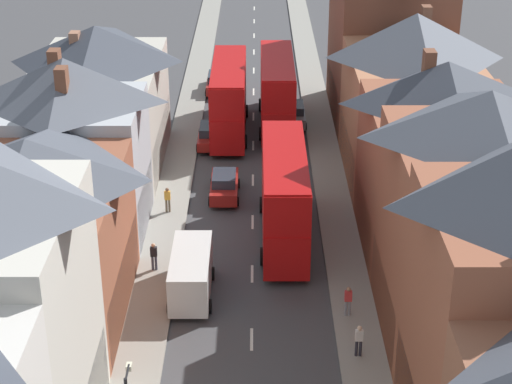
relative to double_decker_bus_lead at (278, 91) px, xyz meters
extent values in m
cube|color=gray|center=(-6.89, -8.05, -2.75)|extent=(2.20, 104.00, 0.14)
cube|color=gray|center=(3.31, -8.05, -2.75)|extent=(2.20, 104.00, 0.14)
cube|color=silver|center=(-1.79, -28.05, -2.81)|extent=(0.14, 1.80, 0.01)
cube|color=silver|center=(-1.79, -22.05, -2.81)|extent=(0.14, 1.80, 0.01)
cube|color=silver|center=(-1.79, -16.05, -2.81)|extent=(0.14, 1.80, 0.01)
cube|color=silver|center=(-1.79, -10.05, -2.81)|extent=(0.14, 1.80, 0.01)
cube|color=silver|center=(-1.79, -4.05, -2.81)|extent=(0.14, 1.80, 0.01)
cube|color=silver|center=(-1.79, 1.95, -2.81)|extent=(0.14, 1.80, 0.01)
cube|color=silver|center=(-1.79, 7.95, -2.81)|extent=(0.14, 1.80, 0.01)
cube|color=silver|center=(-1.79, 13.95, -2.81)|extent=(0.14, 1.80, 0.01)
cube|color=silver|center=(-1.79, 19.95, -2.81)|extent=(0.14, 1.80, 0.01)
cube|color=silver|center=(-1.79, 25.95, -2.81)|extent=(0.14, 1.80, 0.01)
cube|color=silver|center=(-1.79, 31.95, -2.81)|extent=(0.14, 1.80, 0.01)
cube|color=silver|center=(-1.79, 37.95, -2.81)|extent=(0.14, 1.80, 0.01)
cube|color=#935138|center=(-11.99, -25.93, 0.84)|extent=(8.00, 10.54, 7.32)
cube|color=navy|center=(-8.05, -25.93, -1.22)|extent=(0.12, 9.70, 3.20)
pyramid|color=#474C56|center=(-11.99, -25.93, 5.53)|extent=(8.00, 10.54, 2.06)
cube|color=#ADB2B7|center=(-11.99, -17.05, 1.17)|extent=(8.00, 7.22, 7.97)
cube|color=black|center=(-8.05, -17.05, -1.22)|extent=(0.12, 6.64, 3.20)
pyramid|color=#565B66|center=(-11.99, -17.05, 6.41)|extent=(8.00, 7.22, 2.51)
cube|color=brown|center=(-12.54, -16.62, 7.20)|extent=(0.60, 0.90, 1.58)
cube|color=brown|center=(-11.72, -18.82, 7.04)|extent=(0.60, 0.90, 1.28)
cube|color=#BCB7A8|center=(-11.99, -7.47, 0.86)|extent=(8.00, 11.94, 7.36)
cube|color=black|center=(-8.05, -7.47, -1.22)|extent=(0.12, 10.99, 3.20)
pyramid|color=#383D47|center=(-11.99, -7.47, 5.74)|extent=(8.00, 11.94, 2.38)
cube|color=#99664C|center=(-13.16, -8.12, 6.22)|extent=(0.60, 0.90, 0.96)
cube|color=#935138|center=(8.41, -27.18, 2.15)|extent=(8.00, 8.30, 9.94)
cube|color=black|center=(4.47, -27.18, -1.22)|extent=(0.12, 7.63, 3.20)
pyramid|color=#474C56|center=(8.41, -27.18, 8.20)|extent=(8.00, 8.30, 2.16)
cube|color=#935138|center=(8.41, -18.78, 1.43)|extent=(8.00, 8.52, 8.48)
cube|color=olive|center=(4.47, -18.78, -1.22)|extent=(0.12, 7.84, 3.20)
pyramid|color=#383D47|center=(8.41, -18.78, 6.83)|extent=(8.00, 8.52, 2.33)
cube|color=brown|center=(7.49, -18.27, 7.63)|extent=(0.60, 0.90, 1.60)
cube|color=#B2704C|center=(8.41, -9.22, 1.26)|extent=(8.00, 10.59, 8.14)
cube|color=navy|center=(4.47, -9.22, -1.22)|extent=(0.12, 9.74, 3.20)
pyramid|color=#565B66|center=(8.41, -9.22, 6.75)|extent=(8.00, 10.59, 2.84)
cube|color=brown|center=(9.38, -7.04, 7.43)|extent=(0.60, 0.90, 1.36)
cube|color=brown|center=(8.41, 2.06, 2.84)|extent=(8.00, 11.97, 11.31)
cube|color=#1E5133|center=(4.47, 2.06, -1.22)|extent=(0.12, 11.01, 3.20)
cube|color=red|center=(0.01, -0.02, -1.17)|extent=(2.44, 10.80, 2.50)
cube|color=red|center=(0.01, -0.02, 1.23)|extent=(2.44, 10.58, 2.30)
cube|color=red|center=(0.01, -0.02, 2.43)|extent=(2.39, 10.37, 0.10)
cube|color=#28333D|center=(0.01, 5.33, -0.97)|extent=(2.20, 0.10, 1.20)
cube|color=#28333D|center=(0.01, 5.33, 1.33)|extent=(2.20, 0.10, 1.10)
cube|color=#28333D|center=(-1.18, -0.02, -0.92)|extent=(0.06, 9.18, 0.90)
cube|color=#28333D|center=(-1.18, -0.02, 1.33)|extent=(0.06, 9.18, 0.90)
cube|color=yellow|center=(0.01, 5.33, 2.13)|extent=(1.34, 0.08, 0.32)
cylinder|color=black|center=(-1.21, 3.32, -2.32)|extent=(0.30, 1.00, 1.00)
cylinder|color=black|center=(1.23, 3.32, -2.32)|extent=(0.30, 1.00, 1.00)
cylinder|color=black|center=(-1.21, -2.99, -2.32)|extent=(0.30, 1.00, 1.00)
cylinder|color=black|center=(1.23, -2.99, -2.32)|extent=(0.30, 1.00, 1.00)
cube|color=#B70F0F|center=(0.01, -18.07, -1.17)|extent=(2.44, 10.80, 2.50)
cube|color=#B70F0F|center=(0.01, -18.07, 1.23)|extent=(2.44, 10.58, 2.30)
cube|color=#B70F0F|center=(0.01, -18.07, 2.43)|extent=(2.39, 10.37, 0.10)
cube|color=#28333D|center=(0.01, -12.72, -0.97)|extent=(2.20, 0.10, 1.20)
cube|color=#28333D|center=(0.01, -12.72, 1.33)|extent=(2.20, 0.10, 1.10)
cube|color=#28333D|center=(-1.18, -18.07, -0.92)|extent=(0.06, 9.18, 0.90)
cube|color=#28333D|center=(-1.18, -18.07, 1.33)|extent=(0.06, 9.18, 0.90)
cube|color=yellow|center=(0.01, -12.72, 2.13)|extent=(1.34, 0.08, 0.32)
cylinder|color=black|center=(-1.21, -14.72, -2.32)|extent=(0.30, 1.00, 1.00)
cylinder|color=black|center=(1.23, -14.72, -2.32)|extent=(0.30, 1.00, 1.00)
cylinder|color=black|center=(-1.21, -21.04, -2.32)|extent=(0.30, 1.00, 1.00)
cylinder|color=black|center=(1.23, -21.04, -2.32)|extent=(0.30, 1.00, 1.00)
cube|color=#B70F0F|center=(-3.59, -1.49, -1.17)|extent=(2.44, 10.80, 2.50)
cube|color=#B70F0F|center=(-3.59, -1.49, 1.23)|extent=(2.44, 10.58, 2.30)
cube|color=#B70F0F|center=(-3.59, -1.49, 2.43)|extent=(2.39, 10.37, 0.10)
cube|color=#28333D|center=(-3.59, 3.86, -0.97)|extent=(2.20, 0.10, 1.20)
cube|color=#28333D|center=(-3.59, 3.86, 1.33)|extent=(2.20, 0.10, 1.10)
cube|color=#28333D|center=(-4.78, -1.49, -0.92)|extent=(0.06, 9.18, 0.90)
cube|color=#28333D|center=(-4.78, -1.49, 1.33)|extent=(0.06, 9.18, 0.90)
cube|color=yellow|center=(-3.59, 3.86, 2.13)|extent=(1.34, 0.08, 0.32)
cylinder|color=black|center=(-4.81, 1.85, -2.32)|extent=(0.30, 1.00, 1.00)
cylinder|color=black|center=(-2.37, 1.85, -2.32)|extent=(0.30, 1.00, 1.00)
cylinder|color=black|center=(-4.81, -4.46, -2.32)|extent=(0.30, 1.00, 1.00)
cylinder|color=black|center=(-2.37, -4.46, -2.32)|extent=(0.30, 1.00, 1.00)
cube|color=gray|center=(1.31, 0.37, -2.11)|extent=(1.70, 4.48, 0.80)
cube|color=#28333D|center=(1.31, 0.14, -1.41)|extent=(1.46, 2.24, 0.60)
cylinder|color=black|center=(0.46, 1.75, -2.51)|extent=(0.20, 0.62, 0.62)
cylinder|color=black|center=(2.16, 1.75, -2.51)|extent=(0.20, 0.62, 0.62)
cylinder|color=black|center=(0.46, -1.02, -2.51)|extent=(0.20, 0.62, 0.62)
cylinder|color=black|center=(2.16, -1.02, -2.51)|extent=(0.20, 0.62, 0.62)
cube|color=maroon|center=(-4.89, -3.85, -2.16)|extent=(1.70, 4.54, 0.69)
cube|color=#28333D|center=(-4.89, -4.08, -1.51)|extent=(1.46, 2.27, 0.60)
cylinder|color=black|center=(-5.74, -2.45, -2.51)|extent=(0.20, 0.62, 0.62)
cylinder|color=black|center=(-4.04, -2.45, -2.51)|extent=(0.20, 0.62, 0.62)
cylinder|color=black|center=(-5.74, -5.26, -2.51)|extent=(0.20, 0.62, 0.62)
cylinder|color=black|center=(-4.04, -5.26, -2.51)|extent=(0.20, 0.62, 0.62)
cube|color=maroon|center=(-4.89, 8.14, -2.13)|extent=(1.70, 4.59, 0.74)
cube|color=#28333D|center=(-4.89, 7.91, -1.46)|extent=(1.46, 2.29, 0.60)
cylinder|color=black|center=(-5.74, 9.56, -2.51)|extent=(0.20, 0.62, 0.62)
cylinder|color=black|center=(-4.04, 9.56, -2.51)|extent=(0.20, 0.62, 0.62)
cylinder|color=black|center=(-5.74, 6.71, -2.51)|extent=(0.20, 0.62, 0.62)
cylinder|color=black|center=(-4.04, 6.71, -2.51)|extent=(0.20, 0.62, 0.62)
cube|color=maroon|center=(-3.59, -12.54, -2.12)|extent=(1.70, 4.34, 0.78)
cube|color=#28333D|center=(-3.59, -12.76, -1.43)|extent=(1.46, 2.17, 0.60)
cylinder|color=black|center=(-4.44, -11.20, -2.51)|extent=(0.20, 0.62, 0.62)
cylinder|color=black|center=(-2.74, -11.20, -2.51)|extent=(0.20, 0.62, 0.62)
cylinder|color=black|center=(-4.44, -13.89, -2.51)|extent=(0.20, 0.62, 0.62)
cylinder|color=black|center=(-2.74, -13.89, -2.51)|extent=(0.20, 0.62, 0.62)
cube|color=silver|center=(-4.89, -24.20, -1.46)|extent=(1.96, 5.20, 2.10)
cube|color=#28333D|center=(-4.89, -21.65, -1.16)|extent=(1.76, 0.10, 0.90)
cylinder|color=black|center=(-5.87, -22.64, -2.46)|extent=(0.24, 0.72, 0.72)
cylinder|color=black|center=(-3.91, -22.64, -2.46)|extent=(0.24, 0.72, 0.72)
cylinder|color=black|center=(-5.87, -25.76, -2.46)|extent=(0.24, 0.72, 0.72)
cylinder|color=black|center=(-3.91, -25.76, -2.46)|extent=(0.24, 0.72, 0.72)
cylinder|color=#23232D|center=(3.00, -29.50, -2.26)|extent=(0.14, 0.14, 0.84)
cylinder|color=#23232D|center=(3.18, -29.50, -2.26)|extent=(0.14, 0.14, 0.84)
cube|color=silver|center=(3.09, -29.50, -1.57)|extent=(0.36, 0.22, 0.54)
sphere|color=beige|center=(3.09, -29.50, -1.18)|extent=(0.22, 0.22, 0.22)
cylinder|color=gray|center=(2.83, -26.21, -2.26)|extent=(0.14, 0.14, 0.84)
cylinder|color=gray|center=(3.01, -26.21, -2.26)|extent=(0.14, 0.14, 0.84)
cube|color=red|center=(2.92, -26.21, -1.57)|extent=(0.36, 0.22, 0.54)
sphere|color=#9E7051|center=(2.92, -26.21, -1.18)|extent=(0.22, 0.22, 0.22)
cylinder|color=#3D4256|center=(-7.14, -21.84, -2.26)|extent=(0.14, 0.14, 0.84)
cylinder|color=#3D4256|center=(-6.96, -21.84, -2.26)|extent=(0.14, 0.14, 0.84)
cube|color=black|center=(-7.05, -21.84, -1.57)|extent=(0.36, 0.22, 0.54)
sphere|color=tan|center=(-7.05, -21.84, -1.18)|extent=(0.22, 0.22, 0.22)
cylinder|color=brown|center=(-7.05, -14.95, -2.26)|extent=(0.14, 0.14, 0.84)
cylinder|color=brown|center=(-6.87, -14.95, -2.26)|extent=(0.14, 0.14, 0.84)
cube|color=gold|center=(-6.96, -14.95, -1.57)|extent=(0.36, 0.22, 0.54)
sphere|color=brown|center=(-6.96, -14.95, -1.18)|extent=(0.22, 0.22, 0.22)
cylinder|color=black|center=(-6.04, -37.62, 2.58)|extent=(0.08, 0.90, 0.08)
cube|color=beige|center=(-6.04, -37.17, 2.50)|extent=(0.20, 0.32, 0.20)
camera|label=1|loc=(-1.58, -61.54, 20.98)|focal=60.00mm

